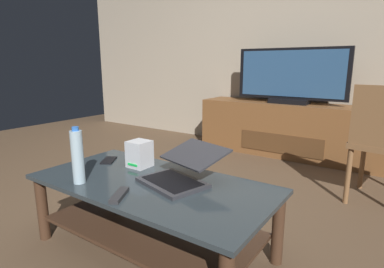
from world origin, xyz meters
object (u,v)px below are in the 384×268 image
at_px(router_box, 140,154).
at_px(water_bottle_near, 78,157).
at_px(cell_phone, 109,160).
at_px(tv_remote, 119,195).
at_px(television, 291,77).
at_px(coffee_table, 152,203).
at_px(laptop, 182,170).
at_px(media_cabinet, 288,129).

xyz_separation_m(router_box, water_bottle_near, (-0.07, -0.36, 0.06)).
height_order(cell_phone, tv_remote, tv_remote).
relative_size(television, water_bottle_near, 3.95).
relative_size(coffee_table, tv_remote, 8.01).
bearing_deg(cell_phone, television, 44.64).
relative_size(water_bottle_near, tv_remote, 1.83).
bearing_deg(water_bottle_near, router_box, 78.44).
relative_size(laptop, tv_remote, 2.89).
bearing_deg(laptop, coffee_table, -144.03).
bearing_deg(router_box, cell_phone, -172.01).
bearing_deg(television, tv_remote, -89.93).
bearing_deg(coffee_table, television, 89.79).
height_order(water_bottle_near, tv_remote, water_bottle_near).
bearing_deg(water_bottle_near, cell_phone, 116.09).
relative_size(coffee_table, cell_phone, 9.15).
relative_size(router_box, cell_phone, 1.12).
xyz_separation_m(coffee_table, laptop, (0.13, 0.09, 0.18)).
xyz_separation_m(laptop, tv_remote, (-0.12, -0.32, -0.05)).
relative_size(media_cabinet, tv_remote, 12.17).
height_order(coffee_table, router_box, router_box).
distance_m(router_box, water_bottle_near, 0.38).
distance_m(water_bottle_near, tv_remote, 0.33).
bearing_deg(laptop, media_cabinet, 93.25).
distance_m(media_cabinet, router_box, 2.10).
relative_size(media_cabinet, laptop, 4.21).
height_order(laptop, water_bottle_near, water_bottle_near).
bearing_deg(router_box, coffee_table, -33.63).
bearing_deg(television, laptop, -86.72).
distance_m(coffee_table, tv_remote, 0.26).
distance_m(laptop, cell_phone, 0.59).
relative_size(media_cabinet, router_box, 12.44).
bearing_deg(laptop, television, 93.28).
distance_m(television, tv_remote, 2.47).
bearing_deg(coffee_table, laptop, 35.97).
bearing_deg(router_box, laptop, -8.55).
xyz_separation_m(water_bottle_near, cell_phone, (-0.16, 0.33, -0.13)).
bearing_deg(coffee_table, water_bottle_near, -143.24).
bearing_deg(media_cabinet, cell_phone, -102.40).
distance_m(laptop, tv_remote, 0.35).
height_order(coffee_table, media_cabinet, media_cabinet).
bearing_deg(laptop, cell_phone, 178.14).
bearing_deg(television, media_cabinet, 90.00).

